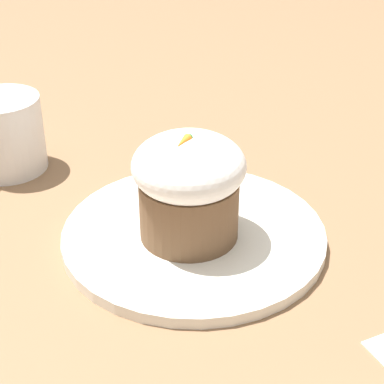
{
  "coord_description": "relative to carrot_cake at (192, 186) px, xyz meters",
  "views": [
    {
      "loc": [
        0.44,
        0.26,
        0.36
      ],
      "look_at": [
        0.01,
        0.0,
        0.06
      ],
      "focal_mm": 60.0,
      "sensor_mm": 36.0,
      "label": 1
    }
  ],
  "objects": [
    {
      "name": "ground_plane",
      "position": [
        -0.01,
        -0.0,
        -0.07
      ],
      "size": [
        4.0,
        4.0,
        0.0
      ],
      "primitive_type": "plane",
      "color": "#846042"
    },
    {
      "name": "dessert_plate",
      "position": [
        -0.01,
        -0.0,
        -0.06
      ],
      "size": [
        0.25,
        0.25,
        0.01
      ],
      "color": "white",
      "rests_on": "ground_plane"
    },
    {
      "name": "carrot_cake",
      "position": [
        0.0,
        0.0,
        0.0
      ],
      "size": [
        0.1,
        0.1,
        0.11
      ],
      "color": "brown",
      "rests_on": "dessert_plate"
    },
    {
      "name": "spoon",
      "position": [
        -0.04,
        -0.03,
        -0.05
      ],
      "size": [
        0.11,
        0.09,
        0.01
      ],
      "color": "#B7B7BC",
      "rests_on": "dessert_plate"
    },
    {
      "name": "coffee_cup",
      "position": [
        -0.02,
        -0.26,
        -0.02
      ],
      "size": [
        0.12,
        0.09,
        0.09
      ],
      "color": "white",
      "rests_on": "ground_plane"
    }
  ]
}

